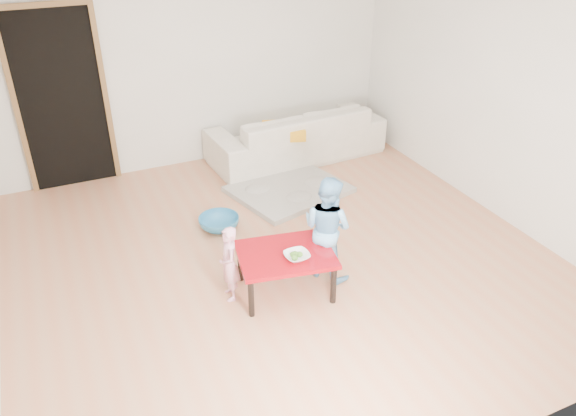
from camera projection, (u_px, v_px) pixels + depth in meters
floor at (280, 256)px, 5.48m from camera, size 5.00×5.00×0.01m
back_wall at (196, 61)px, 6.81m from camera, size 5.00×0.02×2.60m
right_wall at (502, 94)px, 5.73m from camera, size 0.02×5.00×2.60m
doorway at (62, 101)px, 6.36m from camera, size 1.02×0.08×2.11m
sofa at (296, 133)px, 7.34m from camera, size 2.33×1.04×0.67m
cushion at (284, 131)px, 6.97m from camera, size 0.61×0.58×0.13m
red_table at (286, 272)px, 4.92m from camera, size 0.91×0.75×0.41m
bowl at (297, 256)px, 4.73m from camera, size 0.21×0.21×0.05m
broccoli at (297, 256)px, 4.73m from camera, size 0.12×0.12×0.06m
child_pink at (229, 264)px, 4.77m from camera, size 0.20×0.27×0.70m
child_blue at (327, 228)px, 5.00m from camera, size 0.55×0.60×0.99m
basin at (219, 223)px, 5.90m from camera, size 0.43×0.43×0.13m
blanket at (289, 189)px, 6.63m from camera, size 1.46×1.31×0.06m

